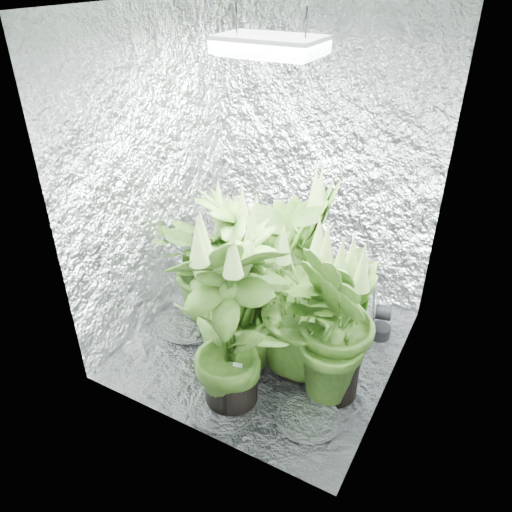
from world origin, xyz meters
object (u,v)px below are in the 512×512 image
at_px(plant_g, 339,325).
at_px(circulation_fan, 377,318).
at_px(grow_lamp, 270,45).
at_px(plant_e, 301,305).
at_px(plant_d, 234,272).
at_px(plant_b, 247,260).
at_px(plant_f, 229,323).
at_px(plant_a, 216,264).
at_px(plant_c, 301,260).
at_px(plant_h, 239,302).

bearing_deg(plant_g, circulation_fan, 83.34).
bearing_deg(grow_lamp, plant_e, -20.09).
distance_m(plant_d, circulation_fan, 1.00).
distance_m(plant_b, plant_f, 0.91).
relative_size(plant_a, plant_c, 0.82).
relative_size(grow_lamp, circulation_fan, 1.42).
distance_m(grow_lamp, plant_f, 1.37).
distance_m(plant_c, plant_d, 0.45).
xyz_separation_m(plant_a, plant_c, (0.52, 0.21, 0.08)).
xyz_separation_m(plant_d, plant_g, (0.75, -0.16, -0.01)).
xyz_separation_m(plant_f, circulation_fan, (0.54, 0.96, -0.42)).
distance_m(plant_b, plant_d, 0.33).
relative_size(plant_d, plant_e, 1.06).
height_order(grow_lamp, plant_c, grow_lamp).
bearing_deg(plant_e, plant_h, -158.15).
bearing_deg(plant_h, circulation_fan, 44.76).
distance_m(plant_b, circulation_fan, 0.94).
bearing_deg(plant_c, plant_b, -176.94).
height_order(plant_a, plant_h, plant_h).
bearing_deg(plant_h, plant_b, 114.96).
xyz_separation_m(plant_a, circulation_fan, (1.03, 0.33, -0.28)).
xyz_separation_m(plant_c, plant_d, (-0.31, -0.32, -0.00)).
xyz_separation_m(plant_b, plant_f, (0.36, -0.82, 0.17)).
bearing_deg(grow_lamp, plant_a, 167.72).
height_order(plant_d, plant_e, plant_d).
relative_size(plant_a, plant_e, 0.89).
bearing_deg(grow_lamp, plant_d, -173.56).
distance_m(plant_h, circulation_fan, 0.98).
bearing_deg(plant_b, grow_lamp, -43.34).
xyz_separation_m(plant_b, plant_c, (0.38, 0.02, 0.10)).
relative_size(plant_c, plant_d, 1.03).
xyz_separation_m(plant_e, plant_h, (-0.33, -0.13, -0.01)).
height_order(grow_lamp, circulation_fan, grow_lamp).
bearing_deg(plant_f, plant_c, 88.33).
height_order(plant_d, plant_f, plant_f).
relative_size(plant_a, plant_g, 0.86).
distance_m(grow_lamp, plant_h, 1.38).
distance_m(grow_lamp, plant_g, 1.45).
bearing_deg(grow_lamp, plant_b, 136.66).
distance_m(grow_lamp, circulation_fan, 1.83).
relative_size(plant_a, plant_h, 0.88).
relative_size(plant_b, plant_f, 0.72).
height_order(plant_f, circulation_fan, plant_f).
height_order(plant_c, plant_d, plant_c).
height_order(plant_a, plant_c, plant_c).
bearing_deg(plant_c, circulation_fan, 13.37).
bearing_deg(plant_c, grow_lamp, -106.56).
bearing_deg(plant_d, grow_lamp, 6.44).
bearing_deg(circulation_fan, plant_h, -150.60).
distance_m(plant_a, plant_e, 0.73).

